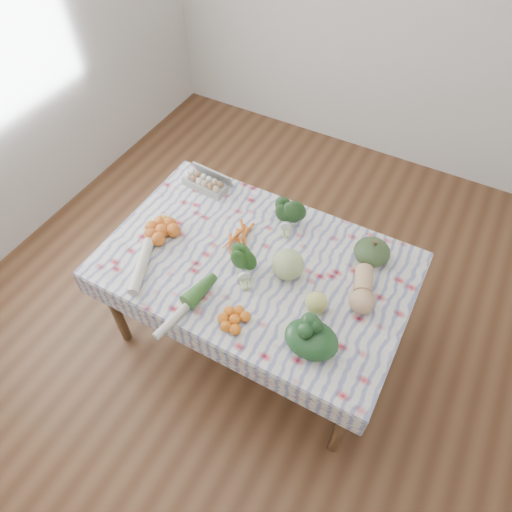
{
  "coord_description": "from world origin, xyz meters",
  "views": [
    {
      "loc": [
        0.73,
        -1.35,
        2.71
      ],
      "look_at": [
        0.0,
        0.0,
        0.82
      ],
      "focal_mm": 32.0,
      "sensor_mm": 36.0,
      "label": 1
    }
  ],
  "objects_px": {
    "egg_carton": "(205,184)",
    "butternut_squash": "(363,289)",
    "cabbage": "(288,264)",
    "dining_table": "(256,272)",
    "kabocha_squash": "(372,252)",
    "grapefruit": "(317,303)"
  },
  "relations": [
    {
      "from": "kabocha_squash",
      "to": "cabbage",
      "type": "height_order",
      "value": "cabbage"
    },
    {
      "from": "dining_table",
      "to": "grapefruit",
      "type": "distance_m",
      "value": 0.44
    },
    {
      "from": "butternut_squash",
      "to": "grapefruit",
      "type": "distance_m",
      "value": 0.25
    },
    {
      "from": "dining_table",
      "to": "kabocha_squash",
      "type": "distance_m",
      "value": 0.64
    },
    {
      "from": "dining_table",
      "to": "egg_carton",
      "type": "height_order",
      "value": "egg_carton"
    },
    {
      "from": "cabbage",
      "to": "butternut_squash",
      "type": "bearing_deg",
      "value": 8.42
    },
    {
      "from": "kabocha_squash",
      "to": "grapefruit",
      "type": "xyz_separation_m",
      "value": [
        -0.13,
        -0.44,
        -0.01
      ]
    },
    {
      "from": "grapefruit",
      "to": "cabbage",
      "type": "bearing_deg",
      "value": 150.14
    },
    {
      "from": "egg_carton",
      "to": "grapefruit",
      "type": "xyz_separation_m",
      "value": [
        0.97,
        -0.48,
        0.02
      ]
    },
    {
      "from": "egg_carton",
      "to": "dining_table",
      "type": "bearing_deg",
      "value": -28.53
    },
    {
      "from": "cabbage",
      "to": "butternut_squash",
      "type": "relative_size",
      "value": 0.62
    },
    {
      "from": "egg_carton",
      "to": "butternut_squash",
      "type": "xyz_separation_m",
      "value": [
        1.14,
        -0.3,
        0.03
      ]
    },
    {
      "from": "kabocha_squash",
      "to": "butternut_squash",
      "type": "xyz_separation_m",
      "value": [
        0.04,
        -0.25,
        -0.0
      ]
    },
    {
      "from": "cabbage",
      "to": "butternut_squash",
      "type": "xyz_separation_m",
      "value": [
        0.39,
        0.06,
        -0.02
      ]
    },
    {
      "from": "egg_carton",
      "to": "kabocha_squash",
      "type": "height_order",
      "value": "kabocha_squash"
    },
    {
      "from": "dining_table",
      "to": "kabocha_squash",
      "type": "relative_size",
      "value": 8.24
    },
    {
      "from": "butternut_squash",
      "to": "cabbage",
      "type": "bearing_deg",
      "value": 171.89
    },
    {
      "from": "kabocha_squash",
      "to": "grapefruit",
      "type": "height_order",
      "value": "kabocha_squash"
    },
    {
      "from": "kabocha_squash",
      "to": "butternut_squash",
      "type": "relative_size",
      "value": 0.71
    },
    {
      "from": "kabocha_squash",
      "to": "grapefruit",
      "type": "bearing_deg",
      "value": -106.83
    },
    {
      "from": "kabocha_squash",
      "to": "cabbage",
      "type": "distance_m",
      "value": 0.47
    },
    {
      "from": "egg_carton",
      "to": "butternut_squash",
      "type": "distance_m",
      "value": 1.18
    }
  ]
}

